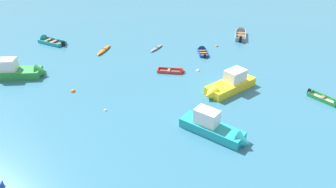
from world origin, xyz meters
The scene contains 14 objects.
motor_launch_turquoise_cluster_outer centered at (2.45, 15.79, 0.66)m, with size 5.11×5.50×2.31m.
rowboat_grey_back_row_right centered at (14.38, 37.95, 0.26)m, with size 3.14×4.79×1.32m.
rowboat_green_near_left centered at (14.85, 18.14, 0.17)m, with size 2.25×3.27×0.89m.
rowboat_red_far_right centered at (2.12, 27.58, 0.14)m, with size 3.36×1.99×0.91m.
kayak_orange_midfield_right centered at (-5.89, 35.83, 0.17)m, with size 2.20×3.53×0.35m.
motor_launch_yellow_foreground_center centered at (6.09, 22.40, 0.66)m, with size 6.49×4.52×2.42m.
rowboat_turquoise_far_left centered at (-13.81, 40.92, 0.22)m, with size 4.43×4.06×1.45m.
rowboat_deep_blue_back_row_center centered at (6.77, 32.96, 0.15)m, with size 1.50×3.21×1.01m.
kayak_grey_outer_right centered at (1.04, 35.06, 0.13)m, with size 2.27×2.52×0.28m.
motor_launch_green_center centered at (-15.37, 30.21, 0.68)m, with size 6.64×2.79×2.51m.
mooring_buoy_trailing centered at (-9.29, 25.49, 0.00)m, with size 0.47×0.47×0.47m, color orange.
mooring_buoy_far_field centered at (4.56, 27.47, 0.00)m, with size 0.43×0.43×0.43m, color silver.
mooring_buoy_between_boats_left centered at (9.30, 34.27, 0.00)m, with size 0.40×0.40×0.40m, color orange.
mooring_buoy_central centered at (-6.19, 21.28, 0.00)m, with size 0.30×0.30×0.30m, color silver.
Camera 1 is at (-5.35, -2.50, 15.33)m, focal length 32.25 mm.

